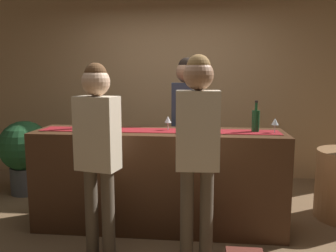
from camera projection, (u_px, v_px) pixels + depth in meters
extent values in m
plane|color=brown|center=(159.00, 226.00, 3.58)|extent=(10.00, 10.00, 0.00)
cube|color=tan|center=(175.00, 80.00, 5.23)|extent=(6.00, 0.12, 2.90)
cube|color=#472B19|center=(159.00, 179.00, 3.51)|extent=(2.46, 0.60, 0.99)
cube|color=maroon|center=(159.00, 131.00, 3.43)|extent=(2.34, 0.28, 0.01)
cylinder|color=#B2C6C1|center=(76.00, 119.00, 3.52)|extent=(0.07, 0.07, 0.21)
cylinder|color=#B2C6C1|center=(75.00, 105.00, 3.49)|extent=(0.03, 0.03, 0.08)
cylinder|color=black|center=(75.00, 100.00, 3.49)|extent=(0.03, 0.03, 0.02)
cylinder|color=brown|center=(113.00, 120.00, 3.47)|extent=(0.07, 0.07, 0.21)
cylinder|color=brown|center=(113.00, 105.00, 3.45)|extent=(0.03, 0.03, 0.08)
cylinder|color=black|center=(113.00, 101.00, 3.44)|extent=(0.03, 0.03, 0.02)
cylinder|color=#194723|center=(256.00, 121.00, 3.35)|extent=(0.07, 0.07, 0.21)
cylinder|color=#194723|center=(256.00, 106.00, 3.33)|extent=(0.03, 0.03, 0.08)
cylinder|color=black|center=(256.00, 102.00, 3.32)|extent=(0.03, 0.03, 0.02)
cylinder|color=silver|center=(168.00, 130.00, 3.46)|extent=(0.06, 0.06, 0.00)
cylinder|color=silver|center=(168.00, 126.00, 3.45)|extent=(0.01, 0.01, 0.08)
cone|color=silver|center=(168.00, 119.00, 3.44)|extent=(0.07, 0.07, 0.06)
cylinder|color=silver|center=(274.00, 133.00, 3.30)|extent=(0.06, 0.06, 0.00)
cylinder|color=silver|center=(275.00, 129.00, 3.30)|extent=(0.01, 0.01, 0.08)
cone|color=silver|center=(275.00, 121.00, 3.28)|extent=(0.07, 0.07, 0.06)
cylinder|color=#26262B|center=(193.00, 173.00, 4.07)|extent=(0.11, 0.11, 0.81)
cylinder|color=#26262B|center=(179.00, 173.00, 4.07)|extent=(0.11, 0.11, 0.81)
cube|color=#2D384C|center=(186.00, 111.00, 3.96)|extent=(0.36, 0.23, 0.64)
sphere|color=#9E7051|center=(187.00, 72.00, 3.89)|extent=(0.24, 0.24, 0.24)
sphere|color=black|center=(187.00, 66.00, 3.88)|extent=(0.19, 0.19, 0.19)
cylinder|color=brown|center=(187.00, 216.00, 2.86)|extent=(0.11, 0.11, 0.79)
cylinder|color=brown|center=(206.00, 216.00, 2.85)|extent=(0.11, 0.11, 0.79)
cube|color=beige|center=(198.00, 130.00, 2.75)|extent=(0.35, 0.22, 0.63)
sphere|color=#9E7051|center=(198.00, 75.00, 2.68)|extent=(0.24, 0.24, 0.24)
sphere|color=olive|center=(199.00, 66.00, 2.67)|extent=(0.19, 0.19, 0.19)
cylinder|color=brown|center=(92.00, 212.00, 2.98)|extent=(0.11, 0.11, 0.76)
cylinder|color=brown|center=(108.00, 214.00, 2.92)|extent=(0.11, 0.11, 0.76)
cube|color=beige|center=(97.00, 133.00, 2.85)|extent=(0.38, 0.27, 0.60)
sphere|color=#DBAD89|center=(96.00, 82.00, 2.79)|extent=(0.23, 0.23, 0.23)
sphere|color=brown|center=(96.00, 74.00, 2.78)|extent=(0.18, 0.18, 0.18)
cylinder|color=#4C4C51|center=(27.00, 180.00, 4.56)|extent=(0.40, 0.40, 0.35)
sphere|color=#23562D|center=(25.00, 146.00, 4.50)|extent=(0.65, 0.65, 0.65)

